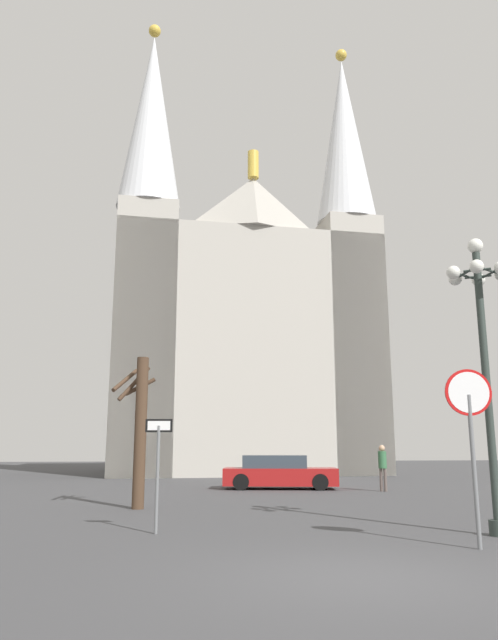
# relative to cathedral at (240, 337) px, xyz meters

# --- Properties ---
(ground_plane) EXTENTS (120.00, 120.00, 0.00)m
(ground_plane) POSITION_rel_cathedral_xyz_m (-1.86, -31.13, -8.90)
(ground_plane) COLOR #424244
(cathedral) EXTENTS (17.39, 14.37, 28.93)m
(cathedral) POSITION_rel_cathedral_xyz_m (0.00, 0.00, 0.00)
(cathedral) COLOR #ADA89E
(cathedral) RESTS_ON ground
(stop_sign) EXTENTS (0.83, 0.16, 3.08)m
(stop_sign) POSITION_rel_cathedral_xyz_m (0.81, -29.21, -6.72)
(stop_sign) COLOR slate
(stop_sign) RESTS_ON ground
(one_way_arrow_sign) EXTENTS (0.56, 0.10, 2.27)m
(one_way_arrow_sign) POSITION_rel_cathedral_xyz_m (-4.71, -26.67, -7.48)
(one_way_arrow_sign) COLOR slate
(one_way_arrow_sign) RESTS_ON ground
(street_lamp) EXTENTS (1.38, 1.23, 6.11)m
(street_lamp) POSITION_rel_cathedral_xyz_m (1.94, -27.83, -5.02)
(street_lamp) COLOR #2D3833
(street_lamp) RESTS_ON ground
(bare_tree) EXTENTS (1.24, 1.13, 4.25)m
(bare_tree) POSITION_rel_cathedral_xyz_m (-5.35, -21.77, -6.64)
(bare_tree) COLOR #473323
(bare_tree) RESTS_ON ground
(parked_car_near_red) EXTENTS (4.81, 2.51, 1.34)m
(parked_car_near_red) POSITION_rel_cathedral_xyz_m (-0.04, -14.65, -8.26)
(parked_car_near_red) COLOR maroon
(parked_car_near_red) RESTS_ON ground
(pedestrian_walking) EXTENTS (0.32, 0.32, 1.74)m
(pedestrian_walking) POSITION_rel_cathedral_xyz_m (3.72, -16.46, -7.84)
(pedestrian_walking) COLOR #594C47
(pedestrian_walking) RESTS_ON ground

